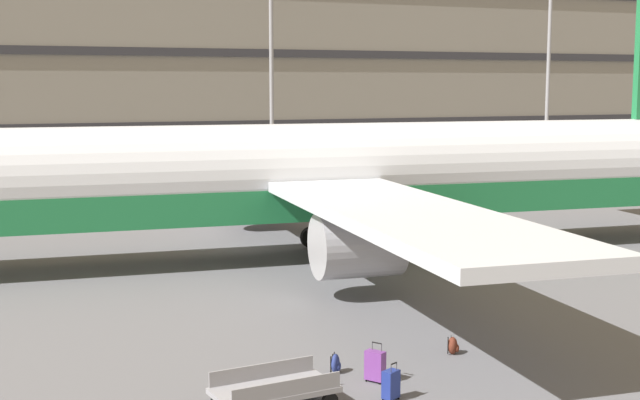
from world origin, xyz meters
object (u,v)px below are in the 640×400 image
backpack_upright (453,346)px  baggage_cart (274,390)px  airliner (297,178)px  suitcase_scuffed (375,365)px  backpack_orange (336,364)px  suitcase_small (391,384)px

backpack_upright → baggage_cart: (-5.47, -1.93, 0.21)m
airliner → suitcase_scuffed: bearing=-103.1°
baggage_cart → backpack_orange: bearing=38.3°
suitcase_scuffed → backpack_upright: 2.99m
suitcase_scuffed → baggage_cart: (-2.72, -0.76, 0.03)m
backpack_orange → backpack_upright: bearing=4.3°
suitcase_scuffed → baggage_cart: suitcase_scuffed is taller
suitcase_scuffed → suitcase_small: suitcase_scuffed is taller
airliner → backpack_upright: 13.61m
suitcase_scuffed → backpack_orange: size_ratio=1.78×
suitcase_small → backpack_upright: suitcase_small is taller
airliner → suitcase_small: 16.27m
suitcase_small → backpack_orange: bearing=101.5°
suitcase_scuffed → suitcase_small: 1.20m
backpack_orange → baggage_cart: baggage_cart is taller
suitcase_scuffed → backpack_orange: 1.11m
baggage_cart → suitcase_small: bearing=-9.6°
airliner → baggage_cart: bearing=-111.8°
suitcase_small → backpack_upright: bearing=38.8°
airliner → suitcase_scuffed: 15.09m
suitcase_scuffed → backpack_upright: (2.75, 1.17, -0.18)m
suitcase_small → baggage_cart: size_ratio=0.26×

